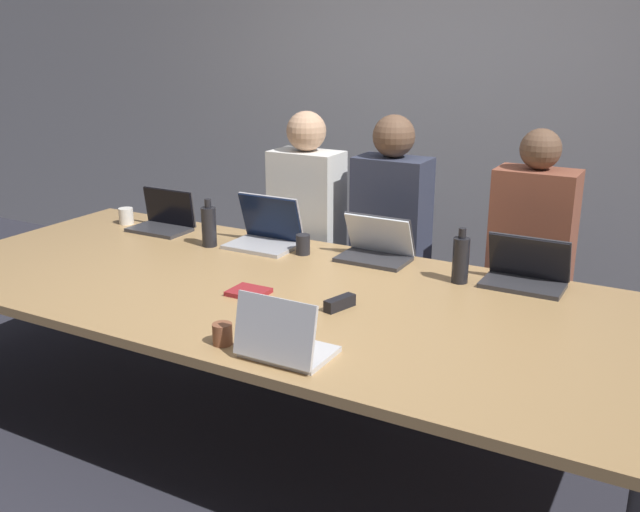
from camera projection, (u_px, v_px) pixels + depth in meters
name	position (u px, v px, depth m)	size (l,w,h in m)	color
ground_plane	(282.00, 432.00, 3.40)	(24.00, 24.00, 0.00)	#2D2D38
curtain_wall	(446.00, 98.00, 4.72)	(12.00, 0.06, 2.80)	#ADADB2
conference_table	(279.00, 299.00, 3.19)	(3.52, 1.48, 0.73)	tan
laptop_far_center	(376.00, 247.00, 3.57)	(0.36, 0.24, 0.23)	#333338
person_far_center	(390.00, 245.00, 3.97)	(0.40, 0.24, 1.41)	#2D2D38
laptop_far_midleft	(266.00, 232.00, 3.79)	(0.36, 0.27, 0.27)	#B7B7BC
person_far_midleft	(307.00, 235.00, 4.16)	(0.40, 0.24, 1.41)	#2D2D38
cup_far_midleft	(303.00, 245.00, 3.65)	(0.07, 0.07, 0.10)	#232328
bottle_far_midleft	(209.00, 226.00, 3.77)	(0.08, 0.08, 0.26)	black
laptop_far_right	(526.00, 271.00, 3.21)	(0.36, 0.22, 0.22)	#333338
person_far_right	(529.00, 269.00, 3.64)	(0.40, 0.24, 1.38)	#2D2D38
bottle_far_right	(461.00, 259.00, 3.23)	(0.08, 0.08, 0.26)	black
laptop_far_left	(164.00, 218.00, 4.10)	(0.35, 0.22, 0.23)	#333338
cup_far_left	(126.00, 216.00, 4.23)	(0.09, 0.09, 0.09)	white
laptop_near_midright	(282.00, 341.00, 2.48)	(0.31, 0.24, 0.24)	silver
cup_near_midright	(222.00, 334.00, 2.61)	(0.07, 0.07, 0.08)	brown
stapler	(340.00, 303.00, 2.94)	(0.08, 0.16, 0.05)	black
notebook	(249.00, 292.00, 3.11)	(0.17, 0.15, 0.02)	maroon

